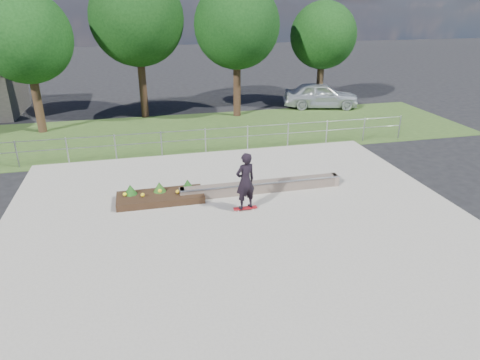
% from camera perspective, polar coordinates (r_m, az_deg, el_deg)
% --- Properties ---
extents(ground, '(120.00, 120.00, 0.00)m').
position_cam_1_polar(ground, '(13.24, 0.67, -6.93)').
color(ground, black).
rests_on(ground, ground).
extents(grass_verge, '(30.00, 8.00, 0.02)m').
position_cam_1_polar(grass_verge, '(23.27, -5.96, 6.35)').
color(grass_verge, '#2F4A1D').
rests_on(grass_verge, ground).
extents(concrete_slab, '(15.00, 15.00, 0.06)m').
position_cam_1_polar(concrete_slab, '(13.23, 0.67, -6.82)').
color(concrete_slab, gray).
rests_on(concrete_slab, ground).
extents(fence, '(20.06, 0.06, 1.20)m').
position_cam_1_polar(fence, '(19.73, -4.64, 5.67)').
color(fence, '#93959B').
rests_on(fence, ground).
extents(tree_far_left, '(4.55, 4.55, 7.15)m').
position_cam_1_polar(tree_far_left, '(24.75, -26.68, 16.60)').
color(tree_far_left, '#342115').
rests_on(tree_far_left, ground).
extents(tree_mid_left, '(5.25, 5.25, 8.25)m').
position_cam_1_polar(tree_mid_left, '(26.16, -13.58, 20.16)').
color(tree_mid_left, black).
rests_on(tree_mid_left, ground).
extents(tree_mid_right, '(4.90, 4.90, 7.70)m').
position_cam_1_polar(tree_mid_right, '(25.84, -0.43, 19.89)').
color(tree_mid_right, black).
rests_on(tree_mid_right, ground).
extents(tree_far_right, '(4.20, 4.20, 6.60)m').
position_cam_1_polar(tree_far_right, '(29.22, 11.03, 18.37)').
color(tree_far_right, '#312113').
rests_on(tree_far_right, ground).
extents(grind_ledge, '(6.00, 0.44, 0.43)m').
position_cam_1_polar(grind_ledge, '(15.70, 2.88, -0.89)').
color(grind_ledge, brown).
rests_on(grind_ledge, concrete_slab).
extents(planter_bed, '(3.00, 1.20, 0.61)m').
position_cam_1_polar(planter_bed, '(15.29, -10.58, -2.03)').
color(planter_bed, black).
rests_on(planter_bed, concrete_slab).
extents(skateboarder, '(0.82, 0.66, 2.03)m').
position_cam_1_polar(skateboarder, '(13.99, 0.72, -0.17)').
color(skateboarder, silver).
rests_on(skateboarder, concrete_slab).
extents(parked_car, '(5.16, 3.07, 1.65)m').
position_cam_1_polar(parked_car, '(29.02, 10.72, 11.05)').
color(parked_car, silver).
rests_on(parked_car, ground).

